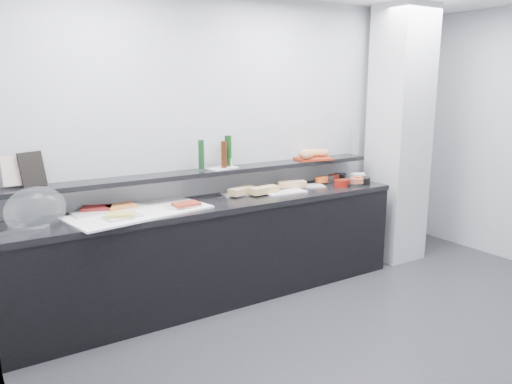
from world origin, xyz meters
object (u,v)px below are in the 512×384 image
sandwich_plate_mid (286,192)px  carafe (354,141)px  condiment_tray (222,168)px  bread_tray (313,159)px  framed_print (32,169)px  cloche_base (15,227)px

sandwich_plate_mid → carafe: bearing=16.0°
sandwich_plate_mid → condiment_tray: condiment_tray is taller
sandwich_plate_mid → carafe: carafe is taller
bread_tray → carafe: carafe is taller
framed_print → condiment_tray: (1.57, -0.06, -0.12)m
sandwich_plate_mid → framed_print: bearing=175.6°
condiment_tray → bread_tray: 1.04m
framed_print → carafe: carafe is taller
sandwich_plate_mid → bread_tray: size_ratio=1.15×
bread_tray → carafe: bearing=12.6°
framed_print → condiment_tray: bearing=-25.0°
cloche_base → condiment_tray: 1.78m
cloche_base → condiment_tray: bearing=-3.6°
framed_print → sandwich_plate_mid: bearing=-30.6°
framed_print → carafe: (3.20, -0.05, 0.02)m
cloche_base → bread_tray: 2.82m
cloche_base → condiment_tray: condiment_tray is taller
cloche_base → sandwich_plate_mid: 2.31m
cloche_base → carafe: bearing=-6.3°
cloche_base → carafe: 3.41m
sandwich_plate_mid → bread_tray: 0.59m
sandwich_plate_mid → framed_print: 2.18m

